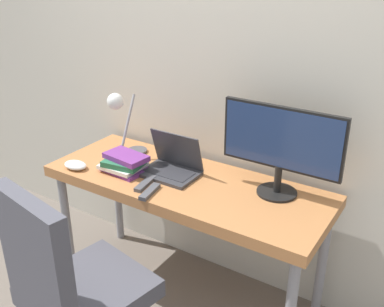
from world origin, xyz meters
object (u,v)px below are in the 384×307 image
at_px(laptop, 172,166).
at_px(book_stack, 124,163).
at_px(game_controller, 75,165).
at_px(desk_lamp, 121,115).
at_px(office_chair, 69,283).
at_px(monitor, 281,144).

bearing_deg(laptop, book_stack, -153.70).
bearing_deg(game_controller, book_stack, 25.61).
height_order(desk_lamp, office_chair, desk_lamp).
height_order(monitor, office_chair, monitor).
xyz_separation_m(laptop, desk_lamp, (-0.34, 0.00, 0.22)).
distance_m(monitor, desk_lamp, 0.91).
xyz_separation_m(desk_lamp, office_chair, (0.34, -0.78, -0.47)).
height_order(laptop, desk_lamp, desk_lamp).
bearing_deg(game_controller, monitor, 17.95).
bearing_deg(book_stack, monitor, 15.37).
relative_size(monitor, game_controller, 4.31).
distance_m(office_chair, book_stack, 0.74).
bearing_deg(laptop, office_chair, -89.79).
bearing_deg(game_controller, laptop, 25.94).
distance_m(monitor, game_controller, 1.14).
xyz_separation_m(monitor, game_controller, (-1.06, -0.34, -0.24)).
relative_size(office_chair, game_controller, 7.33).
height_order(laptop, office_chair, office_chair).
bearing_deg(game_controller, desk_lamp, 58.61).
distance_m(monitor, office_chair, 1.15).
relative_size(monitor, book_stack, 2.28).
bearing_deg(laptop, monitor, 10.45).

